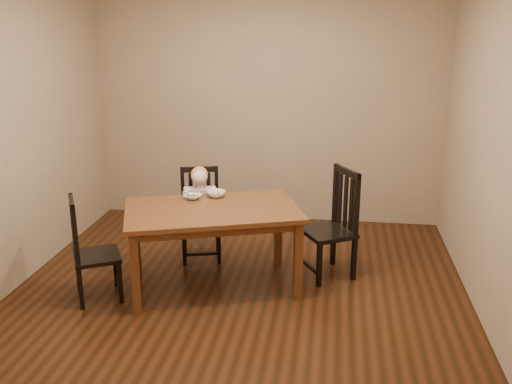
# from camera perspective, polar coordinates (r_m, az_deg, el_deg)

# --- Properties ---
(room) EXTENTS (4.01, 4.01, 2.71)m
(room) POSITION_cam_1_polar(r_m,az_deg,el_deg) (4.68, -1.84, 4.97)
(room) COLOR #3D1D0D
(room) RESTS_ON ground
(dining_table) EXTENTS (1.70, 1.33, 0.75)m
(dining_table) POSITION_cam_1_polar(r_m,az_deg,el_deg) (4.99, -4.37, -2.56)
(dining_table) COLOR #4B2C11
(dining_table) RESTS_ON room
(chair_child) EXTENTS (0.47, 0.46, 0.91)m
(chair_child) POSITION_cam_1_polar(r_m,az_deg,el_deg) (5.72, -5.56, -2.35)
(chair_child) COLOR black
(chair_child) RESTS_ON room
(chair_left) EXTENTS (0.52, 0.52, 0.91)m
(chair_left) POSITION_cam_1_polar(r_m,az_deg,el_deg) (5.04, -16.20, -5.71)
(chair_left) COLOR black
(chair_left) RESTS_ON room
(chair_right) EXTENTS (0.58, 0.59, 1.02)m
(chair_right) POSITION_cam_1_polar(r_m,az_deg,el_deg) (5.32, 7.66, -3.34)
(chair_right) COLOR black
(chair_right) RESTS_ON room
(toddler) EXTENTS (0.37, 0.43, 0.50)m
(toddler) POSITION_cam_1_polar(r_m,az_deg,el_deg) (5.64, -5.60, -1.25)
(toddler) COLOR silver
(toddler) RESTS_ON chair_child
(bowl_peas) EXTENTS (0.19, 0.19, 0.04)m
(bowl_peas) POSITION_cam_1_polar(r_m,az_deg,el_deg) (5.22, -6.35, -0.48)
(bowl_peas) COLOR white
(bowl_peas) RESTS_ON dining_table
(bowl_veg) EXTENTS (0.20, 0.20, 0.05)m
(bowl_veg) POSITION_cam_1_polar(r_m,az_deg,el_deg) (5.26, -4.00, -0.19)
(bowl_veg) COLOR white
(bowl_veg) RESTS_ON dining_table
(fork) EXTENTS (0.12, 0.05, 0.05)m
(fork) POSITION_cam_1_polar(r_m,az_deg,el_deg) (5.19, -6.78, -0.31)
(fork) COLOR silver
(fork) RESTS_ON bowl_peas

